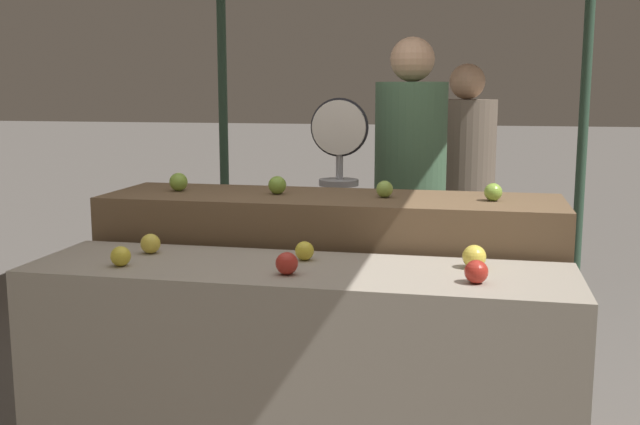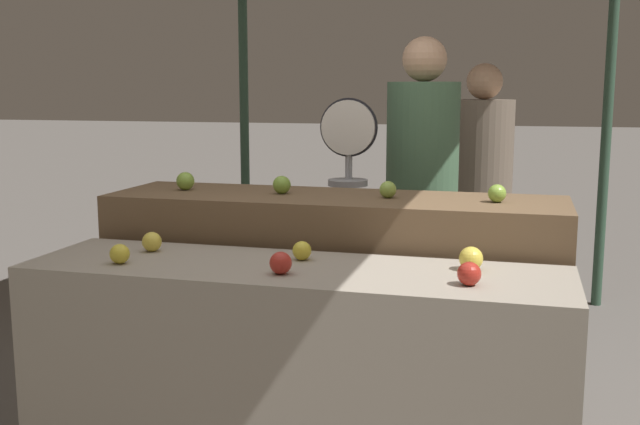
{
  "view_description": "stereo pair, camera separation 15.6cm",
  "coord_description": "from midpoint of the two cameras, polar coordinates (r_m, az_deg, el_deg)",
  "views": [
    {
      "loc": [
        0.62,
        -2.53,
        1.53
      ],
      "look_at": [
        0.02,
        0.3,
        1.05
      ],
      "focal_mm": 42.0,
      "sensor_mm": 36.0,
      "label": 1
    },
    {
      "loc": [
        0.77,
        -2.49,
        1.53
      ],
      "look_at": [
        0.02,
        0.3,
        1.05
      ],
      "focal_mm": 42.0,
      "sensor_mm": 36.0,
      "label": 2
    }
  ],
  "objects": [
    {
      "name": "apple_front_3",
      "position": [
        2.98,
        -14.26,
        -2.32
      ],
      "size": [
        0.08,
        0.08,
        0.08
      ],
      "primitive_type": "sphere",
      "color": "yellow",
      "rests_on": "display_counter_front"
    },
    {
      "name": "display_counter_back",
      "position": [
        3.34,
        -0.58,
        -7.86
      ],
      "size": [
        1.96,
        0.55,
        1.07
      ],
      "primitive_type": "cube",
      "color": "brown",
      "rests_on": "ground_plane"
    },
    {
      "name": "apple_front_0",
      "position": [
        2.8,
        -16.5,
        -3.22
      ],
      "size": [
        0.07,
        0.07,
        0.07
      ],
      "primitive_type": "sphere",
      "color": "gold",
      "rests_on": "display_counter_front"
    },
    {
      "name": "apple_front_5",
      "position": [
        2.69,
        10.06,
        -3.34
      ],
      "size": [
        0.08,
        0.08,
        0.08
      ],
      "primitive_type": "sphere",
      "color": "yellow",
      "rests_on": "display_counter_front"
    },
    {
      "name": "apple_back_2",
      "position": [
        3.17,
        3.54,
        1.79
      ],
      "size": [
        0.07,
        0.07,
        0.07
      ],
      "primitive_type": "sphere",
      "color": "#8EB247",
      "rests_on": "display_counter_back"
    },
    {
      "name": "apple_back_3",
      "position": [
        3.13,
        11.68,
        1.53
      ],
      "size": [
        0.07,
        0.07,
        0.07
      ],
      "primitive_type": "sphere",
      "color": "#84AD3D",
      "rests_on": "display_counter_back"
    },
    {
      "name": "person_customer_left",
      "position": [
        4.81,
        10.03,
        2.55
      ],
      "size": [
        0.49,
        0.49,
        1.68
      ],
      "rotation": [
        0.0,
        0.0,
        2.79
      ],
      "color": "#2D2D38",
      "rests_on": "ground_plane"
    },
    {
      "name": "person_vendor_at_scale",
      "position": [
        4.08,
        5.8,
        2.45
      ],
      "size": [
        0.52,
        0.52,
        1.8
      ],
      "rotation": [
        0.0,
        0.0,
        2.69
      ],
      "color": "#2D2D38",
      "rests_on": "ground_plane"
    },
    {
      "name": "apple_front_2",
      "position": [
        2.49,
        10.07,
        -4.48
      ],
      "size": [
        0.08,
        0.08,
        0.08
      ],
      "primitive_type": "sphere",
      "color": "#AD281E",
      "rests_on": "display_counter_front"
    },
    {
      "name": "apple_back_0",
      "position": [
        3.44,
        -12.01,
        2.29
      ],
      "size": [
        0.08,
        0.08,
        0.08
      ],
      "primitive_type": "sphere",
      "color": "#84AD3D",
      "rests_on": "display_counter_back"
    },
    {
      "name": "produce_scale",
      "position": [
        3.77,
        0.28,
        2.64
      ],
      "size": [
        0.29,
        0.2,
        1.48
      ],
      "color": "#99999E",
      "rests_on": "ground_plane"
    },
    {
      "name": "apple_back_1",
      "position": [
        3.28,
        -4.64,
        2.09
      ],
      "size": [
        0.08,
        0.08,
        0.08
      ],
      "primitive_type": "sphere",
      "color": "#7AA338",
      "rests_on": "display_counter_back"
    },
    {
      "name": "display_counter_front",
      "position": [
        2.82,
        -3.31,
        -13.08
      ],
      "size": [
        1.96,
        0.55,
        0.9
      ],
      "primitive_type": "cube",
      "color": "gray",
      "rests_on": "ground_plane"
    },
    {
      "name": "apple_front_4",
      "position": [
        2.78,
        -2.81,
        -2.94
      ],
      "size": [
        0.07,
        0.07,
        0.07
      ],
      "primitive_type": "sphere",
      "color": "gold",
      "rests_on": "display_counter_front"
    },
    {
      "name": "apple_front_1",
      "position": [
        2.57,
        -4.29,
        -3.9
      ],
      "size": [
        0.08,
        0.08,
        0.08
      ],
      "primitive_type": "sphere",
      "color": "#B72D23",
      "rests_on": "display_counter_front"
    }
  ]
}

